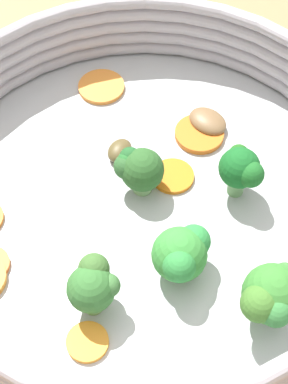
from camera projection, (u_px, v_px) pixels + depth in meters
ground_plane at (144, 215)px, 0.52m from camera, size 4.00×4.00×0.00m
skillet at (144, 209)px, 0.52m from camera, size 0.35×0.35×0.02m
skillet_rim_wall at (144, 179)px, 0.48m from camera, size 0.37×0.37×0.06m
carrot_slice_2 at (101, 87)px, 0.58m from camera, size 0.06×0.06×0.00m
carrot_slice_3 at (87, 342)px, 0.44m from camera, size 0.04×0.04×0.00m
carrot_slice_4 at (200, 135)px, 0.55m from camera, size 0.06×0.06×0.01m
carrot_slice_5 at (173, 176)px, 0.52m from camera, size 0.05×0.05×0.00m
broccoli_floret_0 at (182, 254)px, 0.45m from camera, size 0.04×0.05×0.04m
broccoli_floret_1 at (138, 169)px, 0.50m from camera, size 0.04×0.03×0.04m
broccoli_floret_2 at (241, 169)px, 0.49m from camera, size 0.04×0.03×0.05m
broccoli_floret_3 at (93, 286)px, 0.44m from camera, size 0.03×0.04×0.04m
broccoli_floret_4 at (272, 296)px, 0.43m from camera, size 0.04×0.05×0.05m
mushroom_piece_0 at (213, 124)px, 0.55m from camera, size 0.04×0.03×0.01m
mushroom_piece_1 at (120, 151)px, 0.53m from camera, size 0.02×0.03×0.01m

